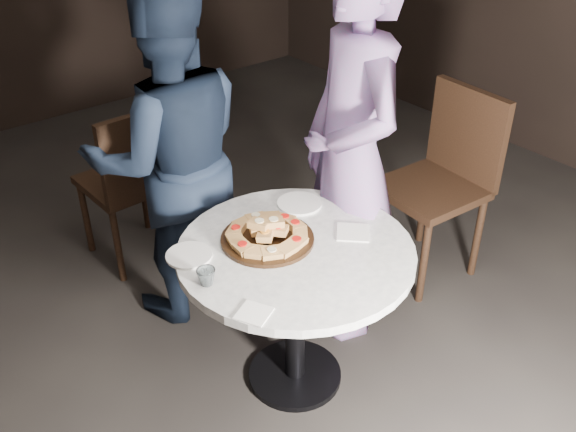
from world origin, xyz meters
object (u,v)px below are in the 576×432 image
(chair_right, at_px, (445,171))
(diner_teal, at_px, (350,156))
(table, at_px, (296,275))
(diner_navy, at_px, (171,159))
(serving_board, at_px, (267,239))
(chair_far, at_px, (133,176))
(water_glass, at_px, (206,277))
(focaccia_pile, at_px, (267,231))

(chair_right, relative_size, diner_teal, 0.56)
(table, distance_m, diner_teal, 0.61)
(chair_right, xyz_separation_m, diner_navy, (-1.29, 0.62, 0.25))
(serving_board, bearing_deg, chair_far, 91.62)
(table, bearing_deg, water_glass, 175.36)
(chair_far, distance_m, chair_right, 1.68)
(focaccia_pile, height_order, diner_teal, diner_teal)
(diner_navy, bearing_deg, water_glass, 87.43)
(chair_far, distance_m, diner_teal, 1.27)
(focaccia_pile, distance_m, chair_right, 1.26)
(chair_right, relative_size, diner_navy, 0.61)
(water_glass, bearing_deg, table, -4.64)
(water_glass, distance_m, diner_teal, 0.91)
(chair_far, bearing_deg, table, 92.40)
(focaccia_pile, xyz_separation_m, chair_far, (-0.03, 1.15, -0.22))
(focaccia_pile, distance_m, diner_teal, 0.56)
(water_glass, xyz_separation_m, diner_navy, (0.31, 0.77, 0.08))
(table, height_order, diner_teal, diner_teal)
(serving_board, height_order, chair_far, chair_far)
(table, distance_m, focaccia_pile, 0.22)
(chair_right, bearing_deg, serving_board, -82.53)
(diner_navy, bearing_deg, focaccia_pile, 112.72)
(water_glass, relative_size, chair_right, 0.07)
(water_glass, bearing_deg, diner_teal, 10.30)
(serving_board, distance_m, chair_right, 1.26)
(diner_teal, bearing_deg, serving_board, -62.85)
(table, height_order, chair_right, chair_right)
(water_glass, relative_size, diner_teal, 0.04)
(table, bearing_deg, serving_board, 115.71)
(diner_navy, relative_size, diner_teal, 0.92)
(focaccia_pile, distance_m, chair_far, 1.17)
(water_glass, relative_size, diner_navy, 0.04)
(serving_board, distance_m, diner_teal, 0.57)
(serving_board, relative_size, diner_teal, 0.21)
(serving_board, relative_size, chair_right, 0.37)
(table, relative_size, diner_teal, 0.65)
(chair_far, bearing_deg, chair_right, 138.32)
(focaccia_pile, relative_size, diner_teal, 0.19)
(serving_board, relative_size, diner_navy, 0.23)
(serving_board, distance_m, water_glass, 0.36)
(serving_board, bearing_deg, diner_navy, 92.95)
(chair_right, bearing_deg, water_glass, -80.29)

